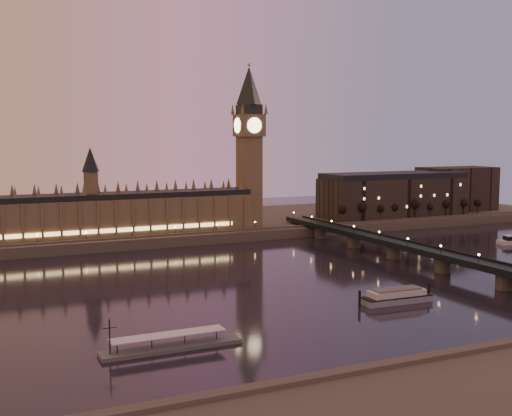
{
  "coord_description": "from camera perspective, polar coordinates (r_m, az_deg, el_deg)",
  "views": [
    {
      "loc": [
        -113.59,
        -253.4,
        64.1
      ],
      "look_at": [
        19.2,
        35.0,
        28.58
      ],
      "focal_mm": 45.0,
      "sensor_mm": 36.0,
      "label": 1
    }
  ],
  "objects": [
    {
      "name": "ground",
      "position": [
        285.0,
        -0.57,
        -6.61
      ],
      "size": [
        700.0,
        700.0,
        0.0
      ],
      "primitive_type": "plane",
      "color": "black",
      "rests_on": "ground"
    },
    {
      "name": "bare_tree_6",
      "position": [
        485.24,
        16.53,
        0.26
      ],
      "size": [
        5.67,
        5.67,
        11.53
      ],
      "color": "black",
      "rests_on": "ground"
    },
    {
      "name": "bare_tree_3",
      "position": [
        457.81,
        12.43,
        0.03
      ],
      "size": [
        5.67,
        5.67,
        11.53
      ],
      "color": "black",
      "rests_on": "ground"
    },
    {
      "name": "bare_tree_1",
      "position": [
        440.97,
        9.42,
        -0.15
      ],
      "size": [
        5.67,
        5.67,
        11.53
      ],
      "color": "black",
      "rests_on": "ground"
    },
    {
      "name": "bare_tree_5",
      "position": [
        475.83,
        15.22,
        0.19
      ],
      "size": [
        5.67,
        5.67,
        11.53
      ],
      "color": "black",
      "rests_on": "ground"
    },
    {
      "name": "far_embankment",
      "position": [
        446.56,
        -5.73,
        -1.51
      ],
      "size": [
        560.0,
        130.0,
        6.0
      ],
      "primitive_type": "cube",
      "color": "#423D35",
      "rests_on": "ground"
    },
    {
      "name": "bare_tree_2",
      "position": [
        449.23,
        10.95,
        -0.06
      ],
      "size": [
        5.67,
        5.67,
        11.53
      ],
      "color": "black",
      "rests_on": "ground"
    },
    {
      "name": "moored_barge",
      "position": [
        256.27,
        12.39,
        -7.67
      ],
      "size": [
        32.85,
        9.1,
        6.03
      ],
      "rotation": [
        0.0,
        0.0,
        -0.04
      ],
      "color": "gray",
      "rests_on": "ground"
    },
    {
      "name": "bare_tree_8",
      "position": [
        504.79,
        19.01,
        0.41
      ],
      "size": [
        5.67,
        5.67,
        11.53
      ],
      "color": "black",
      "rests_on": "ground"
    },
    {
      "name": "bare_tree_4",
      "position": [
        466.68,
        13.85,
        0.11
      ],
      "size": [
        5.67,
        5.67,
        11.53
      ],
      "color": "black",
      "rests_on": "ground"
    },
    {
      "name": "westminster_bridge",
      "position": [
        331.29,
        14.08,
        -4.0
      ],
      "size": [
        13.2,
        260.0,
        15.3
      ],
      "color": "black",
      "rests_on": "ground"
    },
    {
      "name": "pontoon_pier",
      "position": [
        199.76,
        -7.56,
        -12.01
      ],
      "size": [
        43.46,
        7.24,
        11.59
      ],
      "color": "#595B5E",
      "rests_on": "ground"
    },
    {
      "name": "palace_of_westminster",
      "position": [
        383.88,
        -13.54,
        -0.13
      ],
      "size": [
        180.0,
        26.62,
        52.0
      ],
      "color": "brown",
      "rests_on": "ground"
    },
    {
      "name": "big_ben",
      "position": [
        410.18,
        -0.61,
        6.36
      ],
      "size": [
        17.68,
        17.68,
        104.0
      ],
      "color": "brown",
      "rests_on": "ground"
    },
    {
      "name": "bare_tree_0",
      "position": [
        433.03,
        7.83,
        -0.24
      ],
      "size": [
        5.67,
        5.67,
        11.53
      ],
      "color": "black",
      "rests_on": "ground"
    },
    {
      "name": "city_block",
      "position": [
        494.63,
        13.99,
        1.34
      ],
      "size": [
        155.0,
        45.0,
        34.0
      ],
      "color": "black",
      "rests_on": "ground"
    },
    {
      "name": "bare_tree_7",
      "position": [
        494.9,
        17.8,
        0.34
      ],
      "size": [
        5.67,
        5.67,
        11.53
      ],
      "color": "black",
      "rests_on": "ground"
    }
  ]
}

